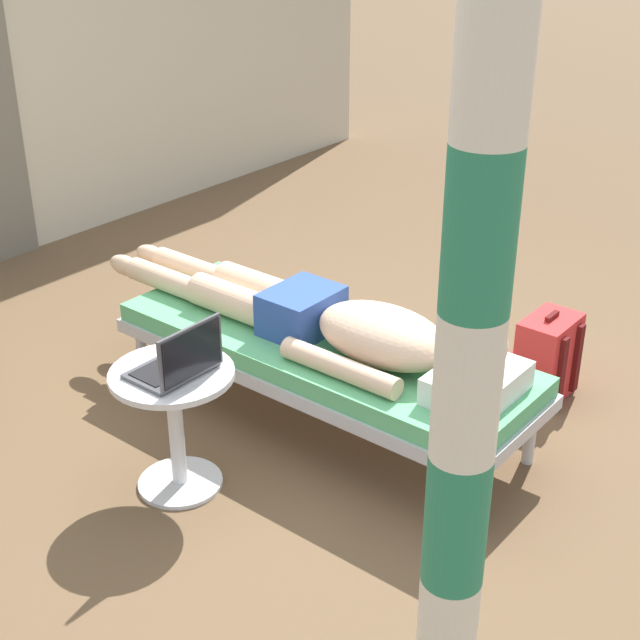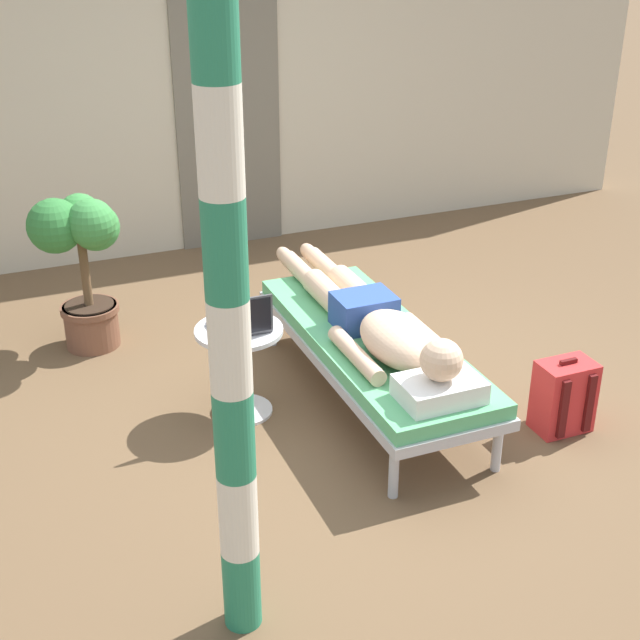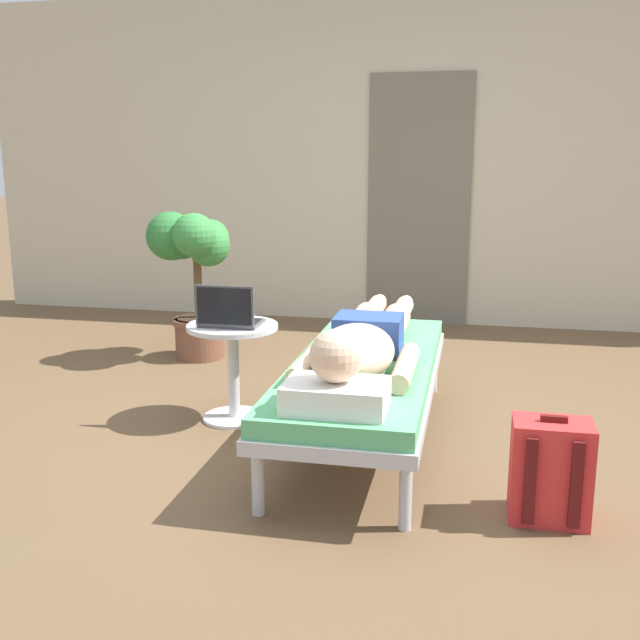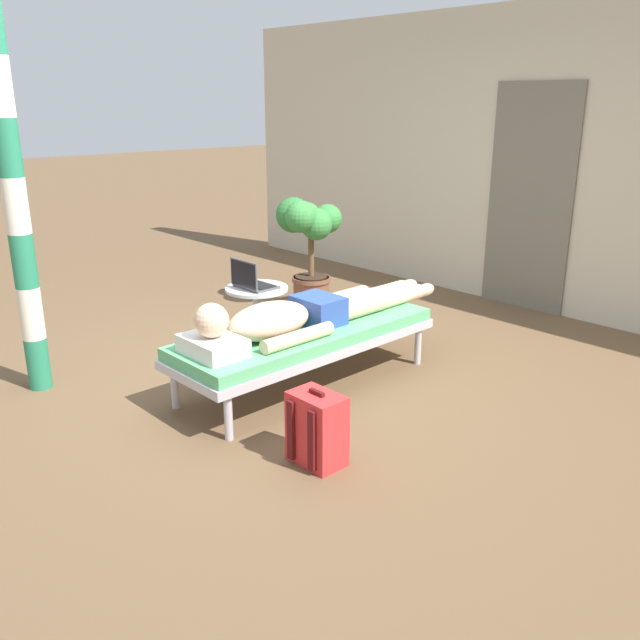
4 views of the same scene
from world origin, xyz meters
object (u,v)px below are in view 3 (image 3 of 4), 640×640
potted_plant (193,262)px  backpack (550,471)px  side_table (233,355)px  lounge_chair (365,373)px  person_reclining (363,343)px  laptop (229,315)px

potted_plant → backpack: bearing=-41.3°
side_table → potted_plant: (-0.66, 1.13, 0.32)m
lounge_chair → potted_plant: size_ratio=1.88×
lounge_chair → backpack: backpack is taller
lounge_chair → backpack: size_ratio=4.54×
lounge_chair → person_reclining: 0.19m
person_reclining → potted_plant: bearing=135.6°
person_reclining → backpack: size_ratio=5.12×
person_reclining → potted_plant: potted_plant is taller
laptop → potted_plant: (-0.66, 1.18, 0.10)m
side_table → backpack: (1.55, -0.81, -0.16)m
side_table → backpack: bearing=-27.7°
lounge_chair → person_reclining: (0.00, -0.07, 0.17)m
backpack → potted_plant: bearing=138.7°
lounge_chair → potted_plant: potted_plant is taller
side_table → potted_plant: bearing=120.3°
person_reclining → potted_plant: 1.95m
side_table → backpack: size_ratio=1.23×
lounge_chair → potted_plant: (-1.39, 1.29, 0.34)m
laptop → potted_plant: 1.36m
laptop → backpack: bearing=-26.2°
lounge_chair → laptop: bearing=171.9°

